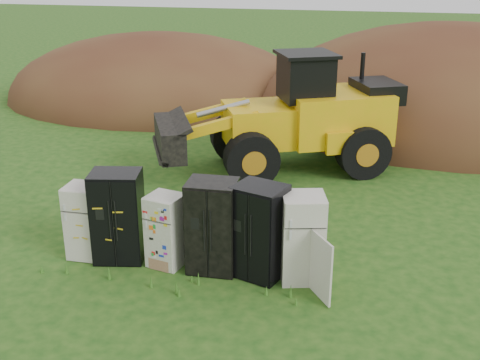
{
  "coord_description": "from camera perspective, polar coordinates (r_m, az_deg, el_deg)",
  "views": [
    {
      "loc": [
        3.52,
        -10.81,
        6.31
      ],
      "look_at": [
        0.6,
        2.0,
        1.29
      ],
      "focal_mm": 45.0,
      "sensor_mm": 36.0,
      "label": 1
    }
  ],
  "objects": [
    {
      "name": "wheel_loader",
      "position": [
        18.04,
        3.39,
        6.31
      ],
      "size": [
        7.92,
        5.79,
        3.55
      ],
      "primitive_type": null,
      "rotation": [
        0.0,
        0.0,
        0.43
      ],
      "color": "#E8A70F",
      "rests_on": "ground"
    },
    {
      "name": "ground",
      "position": [
        13.0,
        -4.57,
        -8.2
      ],
      "size": [
        120.0,
        120.0,
        0.0
      ],
      "primitive_type": "plane",
      "color": "#194713",
      "rests_on": "ground"
    },
    {
      "name": "fridge_sticker",
      "position": [
        12.81,
        -7.01,
        -4.77
      ],
      "size": [
        0.84,
        0.8,
        1.59
      ],
      "primitive_type": null,
      "rotation": [
        0.0,
        0.0,
        -0.23
      ],
      "color": "silver",
      "rests_on": "ground"
    },
    {
      "name": "dirt_mound_right",
      "position": [
        24.62,
        18.87,
        4.92
      ],
      "size": [
        15.01,
        11.01,
        7.8
      ],
      "primitive_type": "ellipsoid",
      "color": "#492317",
      "rests_on": "ground"
    },
    {
      "name": "dirt_mound_left",
      "position": [
        27.84,
        -7.48,
        7.63
      ],
      "size": [
        14.19,
        10.64,
        5.93
      ],
      "primitive_type": "ellipsoid",
      "color": "#492317",
      "rests_on": "ground"
    },
    {
      "name": "fridge_black_right",
      "position": [
        12.25,
        1.85,
        -4.88
      ],
      "size": [
        1.2,
        1.1,
        1.97
      ],
      "primitive_type": null,
      "rotation": [
        0.0,
        0.0,
        -0.33
      ],
      "color": "black",
      "rests_on": "ground"
    },
    {
      "name": "fridge_dark_mid",
      "position": [
        12.47,
        -2.62,
        -4.4
      ],
      "size": [
        1.03,
        0.85,
        1.97
      ],
      "primitive_type": null,
      "rotation": [
        0.0,
        0.0,
        0.03
      ],
      "color": "black",
      "rests_on": "ground"
    },
    {
      "name": "fridge_black_side",
      "position": [
        13.14,
        -11.5,
        -3.4
      ],
      "size": [
        1.18,
        1.01,
        2.0
      ],
      "primitive_type": null,
      "rotation": [
        0.0,
        0.0,
        0.2
      ],
      "color": "black",
      "rests_on": "ground"
    },
    {
      "name": "fridge_leftmost",
      "position": [
        13.49,
        -14.43,
        -3.79
      ],
      "size": [
        0.74,
        0.71,
        1.65
      ],
      "primitive_type": null,
      "rotation": [
        0.0,
        0.0,
        0.01
      ],
      "color": "silver",
      "rests_on": "ground"
    },
    {
      "name": "fridge_open_door",
      "position": [
        12.17,
        5.94,
        -5.49
      ],
      "size": [
        1.0,
        0.96,
        1.85
      ],
      "primitive_type": null,
      "rotation": [
        0.0,
        0.0,
        0.25
      ],
      "color": "silver",
      "rests_on": "ground"
    }
  ]
}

